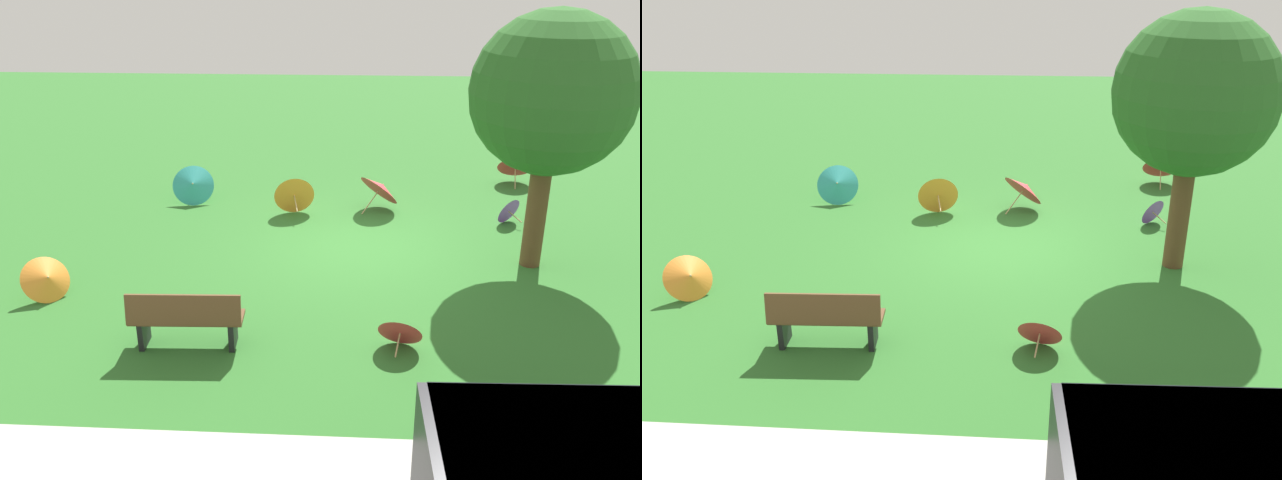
{
  "view_description": "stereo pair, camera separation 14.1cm",
  "coord_description": "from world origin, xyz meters",
  "views": [
    {
      "loc": [
        0.14,
        11.89,
        5.19
      ],
      "look_at": [
        0.76,
        1.13,
        0.6
      ],
      "focal_mm": 37.75,
      "sensor_mm": 36.0,
      "label": 1
    },
    {
      "loc": [
        -0.0,
        11.88,
        5.19
      ],
      "look_at": [
        0.76,
        1.13,
        0.6
      ],
      "focal_mm": 37.75,
      "sensor_mm": 36.0,
      "label": 2
    }
  ],
  "objects": [
    {
      "name": "parasol_red_3",
      "position": [
        -3.7,
        -4.12,
        0.48
      ],
      "size": [
        0.92,
        0.88,
        0.84
      ],
      "color": "tan",
      "rests_on": "ground"
    },
    {
      "name": "parasol_red_2",
      "position": [
        -0.53,
        3.6,
        0.29
      ],
      "size": [
        0.72,
        0.64,
        0.59
      ],
      "color": "tan",
      "rests_on": "ground"
    },
    {
      "name": "shade_tree",
      "position": [
        -3.03,
        0.62,
        3.06
      ],
      "size": [
        2.72,
        2.72,
        4.45
      ],
      "color": "brown",
      "rests_on": "ground"
    },
    {
      "name": "ground",
      "position": [
        0.0,
        0.0,
        0.0
      ],
      "size": [
        40.0,
        40.0,
        0.0
      ],
      "primitive_type": "plane",
      "color": "#2D6B28"
    },
    {
      "name": "park_bench",
      "position": [
        2.5,
        3.75,
        0.47
      ],
      "size": [
        1.62,
        0.54,
        0.9
      ],
      "color": "brown",
      "rests_on": "ground"
    },
    {
      "name": "parasol_purple_0",
      "position": [
        -2.99,
        -1.42,
        0.29
      ],
      "size": [
        0.65,
        0.64,
        0.59
      ],
      "color": "tan",
      "rests_on": "ground"
    },
    {
      "name": "parasol_teal_0",
      "position": [
        3.81,
        -2.27,
        0.44
      ],
      "size": [
        1.01,
        0.96,
        0.87
      ],
      "color": "tan",
      "rests_on": "ground"
    },
    {
      "name": "parasol_orange_2",
      "position": [
        5.11,
        2.42,
        0.37
      ],
      "size": [
        0.96,
        0.97,
        0.74
      ],
      "color": "tan",
      "rests_on": "ground"
    },
    {
      "name": "parasol_red_0",
      "position": [
        -0.39,
        -2.04,
        0.52
      ],
      "size": [
        1.21,
        1.25,
        0.92
      ],
      "color": "tan",
      "rests_on": "ground"
    },
    {
      "name": "parasol_orange_0",
      "position": [
        1.49,
        -1.77,
        0.44
      ],
      "size": [
        0.92,
        0.91,
        0.88
      ],
      "color": "tan",
      "rests_on": "ground"
    }
  ]
}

